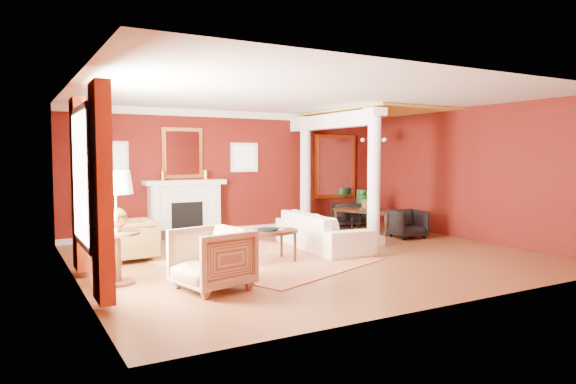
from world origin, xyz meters
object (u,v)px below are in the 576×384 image
armchair_stripe (212,256)px  dining_table (369,214)px  sofa (322,225)px  armchair_leopard (131,238)px  side_table (116,207)px  coffee_table (269,233)px

armchair_stripe → dining_table: bearing=109.1°
sofa → armchair_stripe: sofa is taller
armchair_leopard → dining_table: bearing=93.0°
armchair_stripe → side_table: side_table is taller
sofa → dining_table: size_ratio=1.57×
armchair_leopard → coffee_table: 2.42m
side_table → dining_table: side_table is taller
armchair_stripe → side_table: 1.56m
sofa → dining_table: 2.64m
armchair_leopard → coffee_table: (2.05, -1.29, 0.10)m
sofa → dining_table: sofa is taller
side_table → dining_table: (6.35, 2.34, -0.67)m
coffee_table → sofa: bearing=23.3°
side_table → armchair_leopard: bearing=71.7°
sofa → coffee_table: sofa is taller
coffee_table → dining_table: (3.77, 2.04, -0.07)m
coffee_table → dining_table: dining_table is taller
coffee_table → side_table: 2.66m
armchair_stripe → side_table: bearing=-143.4°
armchair_leopard → side_table: 1.82m
sofa → coffee_table: size_ratio=2.22×
armchair_leopard → sofa: bearing=75.6°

